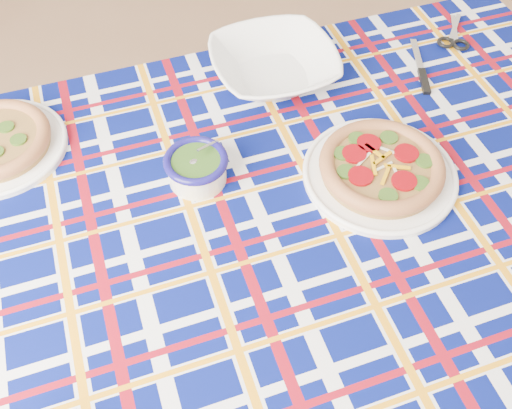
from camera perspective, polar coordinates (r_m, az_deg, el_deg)
floor at (r=1.96m, az=10.32°, el=-1.17°), size 4.00×4.00×0.00m
dining_table at (r=1.13m, az=2.83°, el=-1.59°), size 1.71×1.36×0.70m
tablecloth at (r=1.11m, az=2.88°, el=-0.88°), size 1.75×1.39×0.10m
main_focaccia_plate at (r=1.11m, az=12.44°, el=3.73°), size 0.38×0.38×0.06m
pesto_bowl at (r=1.08m, az=-5.97°, el=3.82°), size 0.16×0.16×0.07m
serving_bowl at (r=1.29m, az=1.80°, el=13.75°), size 0.35×0.35×0.07m
table_knife at (r=1.42m, az=15.85°, el=14.13°), size 0.14×0.18×0.01m
kitchen_scissors at (r=1.53m, az=19.25°, el=16.38°), size 0.18×0.17×0.01m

